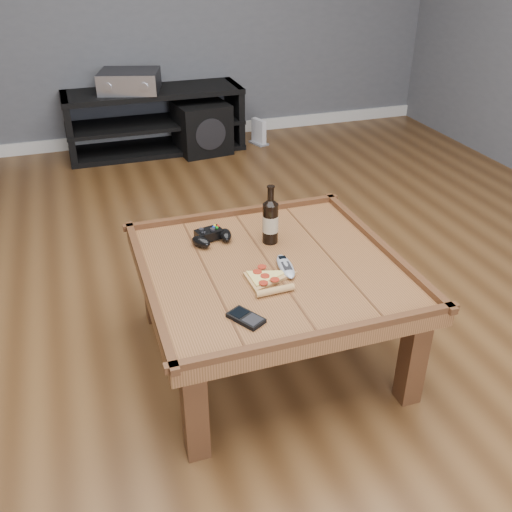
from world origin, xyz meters
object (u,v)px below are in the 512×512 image
object	(u,v)px
coffee_table	(271,278)
av_receiver	(130,81)
beer_bottle	(270,220)
remote_control	(286,266)
media_console	(155,121)
subwoofer	(202,127)
game_controller	(212,236)
smartphone	(246,318)
pizza_slice	(266,280)
game_console	(259,133)

from	to	relation	value
coffee_table	av_receiver	world-z (taller)	av_receiver
beer_bottle	remote_control	bearing A→B (deg)	-94.67
media_console	beer_bottle	xyz separation A→B (m)	(0.06, -2.57, 0.31)
subwoofer	beer_bottle	bearing A→B (deg)	-103.61
game_controller	av_receiver	xyz separation A→B (m)	(0.00, 2.48, 0.10)
game_controller	beer_bottle	bearing A→B (deg)	-31.41
coffee_table	beer_bottle	size ratio (longest dim) A/B	4.04
game_controller	smartphone	xyz separation A→B (m)	(-0.03, -0.58, -0.02)
media_console	game_controller	xyz separation A→B (m)	(-0.17, -2.49, 0.23)
pizza_slice	smartphone	bearing A→B (deg)	-127.97
pizza_slice	av_receiver	xyz separation A→B (m)	(-0.11, 2.85, 0.12)
media_console	pizza_slice	size ratio (longest dim) A/B	5.19
media_console	game_console	xyz separation A→B (m)	(0.85, -0.11, -0.15)
coffee_table	beer_bottle	bearing A→B (deg)	71.09
game_controller	remote_control	bearing A→B (deg)	-67.79
coffee_table	pizza_slice	size ratio (longest dim) A/B	3.82
remote_control	av_receiver	bearing A→B (deg)	100.69
media_console	remote_control	xyz separation A→B (m)	(0.04, -2.80, 0.22)
media_console	beer_bottle	distance (m)	2.58
media_console	smartphone	bearing A→B (deg)	-93.78
smartphone	subwoofer	bearing A→B (deg)	48.92
beer_bottle	smartphone	world-z (taller)	beer_bottle
pizza_slice	av_receiver	distance (m)	2.86
game_controller	remote_control	xyz separation A→B (m)	(0.22, -0.31, -0.01)
media_console	remote_control	size ratio (longest dim) A/B	7.49
game_console	media_console	bearing A→B (deg)	153.24
remote_control	subwoofer	distance (m)	2.69
media_console	pizza_slice	xyz separation A→B (m)	(-0.06, -2.86, 0.21)
beer_bottle	subwoofer	world-z (taller)	beer_bottle
game_controller	subwoofer	distance (m)	2.43
pizza_slice	av_receiver	bearing A→B (deg)	89.93
coffee_table	game_controller	xyz separation A→B (m)	(-0.17, 0.26, 0.08)
beer_bottle	pizza_slice	world-z (taller)	beer_bottle
coffee_table	game_controller	world-z (taller)	game_controller
pizza_slice	coffee_table	bearing A→B (deg)	60.22
coffee_table	av_receiver	bearing A→B (deg)	93.52
media_console	beer_bottle	world-z (taller)	beer_bottle
game_controller	subwoofer	size ratio (longest dim) A/B	0.44
game_controller	smartphone	size ratio (longest dim) A/B	1.34
subwoofer	remote_control	bearing A→B (deg)	-103.43
smartphone	subwoofer	xyz separation A→B (m)	(0.56, 2.93, -0.26)
pizza_slice	remote_control	world-z (taller)	same
game_console	subwoofer	bearing A→B (deg)	163.01
smartphone	pizza_slice	bearing A→B (deg)	23.98
game_console	beer_bottle	bearing A→B (deg)	-126.90
pizza_slice	game_console	bearing A→B (deg)	69.45
pizza_slice	subwoofer	bearing A→B (deg)	79.14
pizza_slice	remote_control	size ratio (longest dim) A/B	1.44
coffee_table	subwoofer	size ratio (longest dim) A/B	2.33
game_controller	pizza_slice	size ratio (longest dim) A/B	0.71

